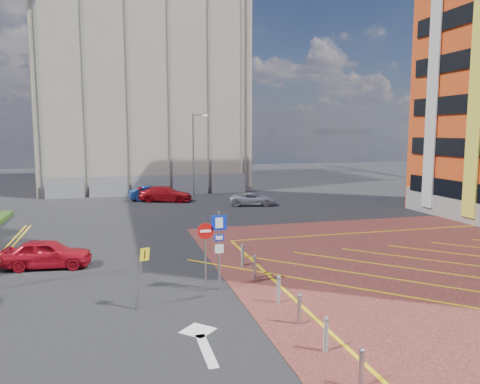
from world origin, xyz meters
name	(u,v)px	position (x,y,z in m)	size (l,w,h in m)	color
ground	(212,300)	(0.00, 0.00, 0.00)	(140.00, 140.00, 0.00)	black
lamp_back	(194,152)	(4.08, 28.00, 4.36)	(1.53, 0.16, 8.00)	#9EA0A8
sign_cluster	(214,243)	(0.30, 0.98, 1.95)	(1.17, 0.12, 3.20)	#9EA0A8
warning_sign	(141,270)	(-2.61, -0.24, 1.43)	(0.60, 0.39, 2.25)	#9EA0A8
bollard_row	(285,297)	(2.30, -1.67, 0.47)	(0.14, 11.14, 0.90)	#9EA0A8
construction_building	(142,91)	(0.00, 40.00, 11.00)	(21.20, 19.20, 22.00)	#AC9F8D
construction_fence	(161,185)	(1.00, 30.00, 1.00)	(21.60, 0.06, 2.00)	gray
car_red_left	(47,253)	(-6.55, 6.13, 0.67)	(1.59, 3.94, 1.34)	#B50F1F
car_blue_back	(151,193)	(-0.18, 26.83, 0.67)	(1.41, 4.05, 1.34)	navy
car_red_back	(166,194)	(1.01, 25.63, 0.69)	(1.93, 4.75, 1.38)	#B70F18
car_silver_back	(252,199)	(7.98, 21.43, 0.55)	(1.83, 3.97, 1.10)	silver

